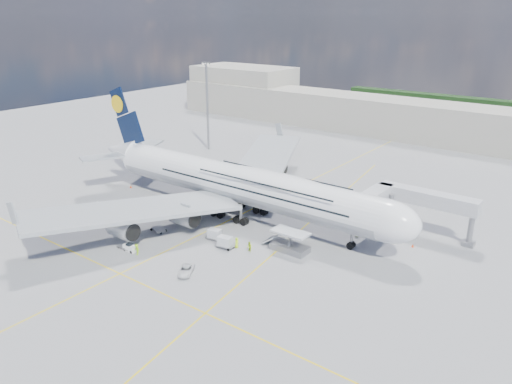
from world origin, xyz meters
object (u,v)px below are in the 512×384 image
Objects in this scene: dolly_back at (83,209)px; dolly_nose_near at (225,242)px; cone_nose at (413,246)px; cone_tail at (131,187)px; light_mast at (207,105)px; dolly_nose_far at (214,234)px; dolly_row_b at (159,229)px; cone_wing_right_inner at (175,220)px; airliner at (240,184)px; crew_nose at (357,231)px; crew_loader at (249,247)px; baggage_tug at (130,248)px; dolly_row_a at (97,207)px; service_van at (186,270)px; cone_wing_left_inner at (263,189)px; crew_wing at (183,221)px; cargo_loader at (289,244)px; crew_van at (237,243)px; cone_wing_left_outer at (225,174)px; catering_truck_inner at (241,177)px; dolly_row_c at (125,247)px; catering_truck_outer at (266,157)px; crew_tug at (137,249)px; jet_bridge at (405,200)px; cone_wing_right_outer at (86,226)px.

dolly_back is 33.55m from dolly_nose_near.
cone_nose is 0.97× the size of cone_tail.
dolly_nose_far is at bearing -46.91° from light_mast.
light_mast is 6.98× the size of dolly_row_b.
dolly_row_b is at bearing -79.49° from cone_wing_right_inner.
airliner is 125.84× the size of cone_wing_right_inner.
crew_nose reaches higher than dolly_row_b.
baggage_tug is at bearing -125.16° from crew_loader.
dolly_back is at bearing -97.27° from dolly_row_a.
service_van is 8.02× the size of cone_wing_left_inner.
crew_nose is (63.51, -29.74, -12.21)m from light_mast.
cone_nose is (38.80, 17.52, -0.62)m from crew_wing.
cargo_loader is 13.56× the size of cone_wing_right_inner.
crew_van is 41.60m from cone_wing_left_outer.
catering_truck_inner is at bearing 98.89° from baggage_tug.
cone_tail is (-54.34, -7.53, -0.69)m from crew_nose.
cone_wing_left_outer reaches higher than dolly_row_b.
dolly_row_b is 36.94m from crew_nose.
dolly_nose_far is (29.40, 7.03, 0.03)m from dolly_back.
dolly_row_b is at bearing -150.99° from crew_loader.
airliner is 15.79m from dolly_nose_near.
light_mast is at bearing 98.25° from service_van.
dolly_row_c is 57.08m from catering_truck_outer.
service_van is 2.16× the size of crew_tug.
catering_truck_outer is 3.94× the size of crew_nose.
crew_nose is at bearing 73.51° from crew_loader.
catering_truck_inner is at bearing 119.93° from dolly_row_b.
jet_bridge is 5.59× the size of dolly_nose_far.
catering_truck_outer is at bearing 68.05° from cone_tail.
dolly_row_c is (-6.58, -23.75, -6.54)m from airliner.
light_mast reaches higher than dolly_row_b.
dolly_nose_far is 1.37× the size of baggage_tug.
airliner is at bearing 48.47° from cone_wing_right_outer.
cone_tail is at bearing -171.73° from cone_nose.
dolly_back is at bearing -75.21° from light_mast.
cargo_loader is 15.13× the size of cone_wing_right_outer.
service_van is 12.49m from crew_loader.
crew_loader is at bearing -103.13° from crew_van.
catering_truck_inner is at bearing 149.57° from crew_loader.
crew_van is at bearing 26.63° from dolly_nose_near.
dolly_row_b is 1.96× the size of crew_loader.
dolly_nose_far is 5.31m from crew_van.
dolly_row_b is at bearing -28.71° from cone_tail.
dolly_nose_far is 11.90m from cone_wing_right_inner.
crew_tug reaches higher than crew_wing.
cone_wing_left_outer is at bearing 111.58° from cone_wing_right_inner.
cone_wing_right_outer is at bearing -19.36° from dolly_back.
crew_van is (25.75, -44.03, -1.04)m from catering_truck_outer.
crew_loader is at bearing -128.74° from jet_bridge.
service_van is 50.75m from cone_wing_left_outer.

